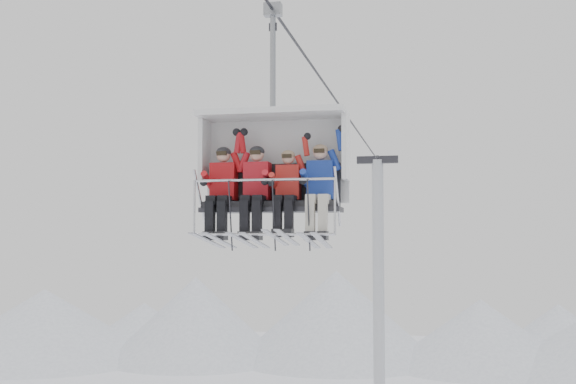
% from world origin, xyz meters
% --- Properties ---
extents(ridgeline, '(72.00, 21.00, 7.00)m').
position_xyz_m(ridgeline, '(-1.58, 42.05, 2.84)').
color(ridgeline, silver).
rests_on(ridgeline, ground).
extents(lift_tower_right, '(2.00, 1.80, 13.48)m').
position_xyz_m(lift_tower_right, '(0.00, 22.00, 5.78)').
color(lift_tower_right, '#B5B8BD').
rests_on(lift_tower_right, ground).
extents(haul_cable, '(0.06, 50.00, 0.06)m').
position_xyz_m(haul_cable, '(0.00, 0.00, 13.30)').
color(haul_cable, '#2B2A2F').
rests_on(haul_cable, lift_tower_left).
extents(chairlift_carrier, '(2.51, 1.17, 3.98)m').
position_xyz_m(chairlift_carrier, '(0.00, -1.17, 10.70)').
color(chairlift_carrier, black).
rests_on(chairlift_carrier, haul_cable).
extents(skier_far_left, '(0.43, 1.69, 1.70)m').
position_xyz_m(skier_far_left, '(-0.84, -1.48, 10.23)').
color(skier_far_left, red).
rests_on(skier_far_left, chairlift_carrier).
extents(skier_center_left, '(0.43, 1.69, 1.70)m').
position_xyz_m(skier_center_left, '(-0.25, -1.48, 10.23)').
color(skier_center_left, red).
rests_on(skier_center_left, chairlift_carrier).
extents(skier_center_right, '(0.39, 1.69, 1.57)m').
position_xyz_m(skier_center_right, '(0.29, -1.49, 10.19)').
color(skier_center_right, red).
rests_on(skier_center_right, chairlift_carrier).
extents(skier_far_right, '(0.43, 1.69, 1.70)m').
position_xyz_m(skier_far_right, '(0.83, -1.48, 10.23)').
color(skier_far_right, '#1D399C').
rests_on(skier_far_right, chairlift_carrier).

